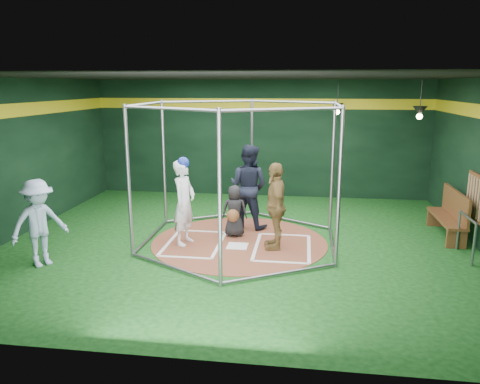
# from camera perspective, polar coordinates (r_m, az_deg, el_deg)

# --- Properties ---
(room_shell) EXTENTS (10.10, 9.10, 3.53)m
(room_shell) POSITION_cam_1_polar(r_m,az_deg,el_deg) (9.82, -0.07, 3.60)
(room_shell) COLOR #0D390F
(room_shell) RESTS_ON ground
(clay_disc) EXTENTS (3.80, 3.80, 0.01)m
(clay_disc) POSITION_cam_1_polar(r_m,az_deg,el_deg) (10.24, -0.08, -6.10)
(clay_disc) COLOR brown
(clay_disc) RESTS_ON ground
(home_plate) EXTENTS (0.43, 0.43, 0.01)m
(home_plate) POSITION_cam_1_polar(r_m,az_deg,el_deg) (9.95, -0.32, -6.60)
(home_plate) COLOR white
(home_plate) RESTS_ON clay_disc
(batter_box_left) EXTENTS (1.17, 1.77, 0.01)m
(batter_box_left) POSITION_cam_1_polar(r_m,az_deg,el_deg) (10.17, -5.61, -6.23)
(batter_box_left) COLOR white
(batter_box_left) RESTS_ON clay_disc
(batter_box_right) EXTENTS (1.17, 1.77, 0.01)m
(batter_box_right) POSITION_cam_1_polar(r_m,az_deg,el_deg) (9.92, 5.20, -6.73)
(batter_box_right) COLOR white
(batter_box_right) RESTS_ON clay_disc
(batting_cage) EXTENTS (4.05, 4.67, 3.00)m
(batting_cage) POSITION_cam_1_polar(r_m,az_deg,el_deg) (9.85, -0.08, 2.14)
(batting_cage) COLOR gray
(batting_cage) RESTS_ON ground
(bat_rack) EXTENTS (0.07, 1.25, 0.98)m
(bat_rack) POSITION_cam_1_polar(r_m,az_deg,el_deg) (10.85, 26.97, -0.71)
(bat_rack) COLOR brown
(bat_rack) RESTS_ON room_shell
(pendant_lamp_near) EXTENTS (0.34, 0.34, 0.90)m
(pendant_lamp_near) POSITION_cam_1_polar(r_m,az_deg,el_deg) (13.23, 11.79, 10.05)
(pendant_lamp_near) COLOR black
(pendant_lamp_near) RESTS_ON room_shell
(pendant_lamp_far) EXTENTS (0.34, 0.34, 0.90)m
(pendant_lamp_far) POSITION_cam_1_polar(r_m,az_deg,el_deg) (11.90, 21.07, 9.17)
(pendant_lamp_far) COLOR black
(pendant_lamp_far) RESTS_ON room_shell
(batter_figure) EXTENTS (0.57, 0.74, 1.88)m
(batter_figure) POSITION_cam_1_polar(r_m,az_deg,el_deg) (9.94, -6.83, -1.14)
(batter_figure) COLOR silver
(batter_figure) RESTS_ON clay_disc
(visitor_leopard) EXTENTS (0.61, 1.12, 1.81)m
(visitor_leopard) POSITION_cam_1_polar(r_m,az_deg,el_deg) (9.65, 4.35, -1.69)
(visitor_leopard) COLOR #AD894A
(visitor_leopard) RESTS_ON clay_disc
(catcher_figure) EXTENTS (0.60, 0.60, 1.16)m
(catcher_figure) POSITION_cam_1_polar(r_m,az_deg,el_deg) (10.45, -0.69, -2.35)
(catcher_figure) COLOR black
(catcher_figure) RESTS_ON clay_disc
(umpire) EXTENTS (1.16, 1.03, 1.99)m
(umpire) POSITION_cam_1_polar(r_m,az_deg,el_deg) (11.04, 1.04, 0.69)
(umpire) COLOR black
(umpire) RESTS_ON clay_disc
(bystander_blue) EXTENTS (1.12, 1.23, 1.66)m
(bystander_blue) POSITION_cam_1_polar(r_m,az_deg,el_deg) (9.51, -23.31, -3.50)
(bystander_blue) COLOR #A3BBD7
(bystander_blue) RESTS_ON ground
(dugout_bench) EXTENTS (0.42, 1.81, 1.06)m
(dugout_bench) POSITION_cam_1_polar(r_m,az_deg,el_deg) (11.48, 24.29, -2.39)
(dugout_bench) COLOR brown
(dugout_bench) RESTS_ON ground
(steel_railing) EXTENTS (0.05, 0.98, 0.85)m
(steel_railing) POSITION_cam_1_polar(r_m,az_deg,el_deg) (10.22, 25.90, -4.20)
(steel_railing) COLOR gray
(steel_railing) RESTS_ON ground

